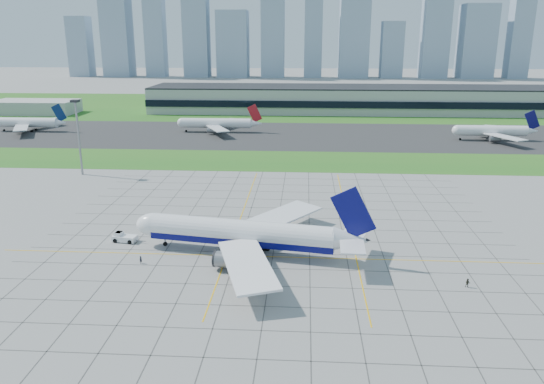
% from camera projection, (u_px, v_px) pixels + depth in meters
% --- Properties ---
extents(ground, '(1400.00, 1400.00, 0.00)m').
position_uv_depth(ground, '(273.00, 253.00, 116.56)').
color(ground, '#9C9C97').
rests_on(ground, ground).
extents(grass_median, '(700.00, 35.00, 0.04)m').
position_uv_depth(grass_median, '(287.00, 161.00, 202.72)').
color(grass_median, '#20671D').
rests_on(grass_median, ground).
extents(asphalt_taxiway, '(700.00, 75.00, 0.04)m').
position_uv_depth(asphalt_taxiway, '(291.00, 135.00, 255.37)').
color(asphalt_taxiway, '#383838').
rests_on(asphalt_taxiway, ground).
extents(grass_far, '(700.00, 145.00, 0.04)m').
position_uv_depth(grass_far, '(296.00, 106.00, 360.67)').
color(grass_far, '#20671D').
rests_on(grass_far, ground).
extents(apron_markings, '(120.00, 130.00, 0.03)m').
position_uv_depth(apron_markings, '(278.00, 235.00, 127.15)').
color(apron_markings, '#474744').
rests_on(apron_markings, ground).
extents(terminal, '(260.00, 43.00, 15.80)m').
position_uv_depth(terminal, '(359.00, 99.00, 331.98)').
color(terminal, '#B7B7B2').
rests_on(terminal, ground).
extents(service_block, '(50.00, 25.00, 8.00)m').
position_uv_depth(service_block, '(35.00, 107.00, 326.10)').
color(service_block, '#B7B7B2').
rests_on(service_block, ground).
extents(light_mast, '(2.50, 2.50, 25.60)m').
position_uv_depth(light_mast, '(78.00, 128.00, 178.43)').
color(light_mast, gray).
rests_on(light_mast, ground).
extents(city_skyline, '(523.00, 32.40, 160.00)m').
position_uv_depth(city_skyline, '(293.00, 24.00, 598.19)').
color(city_skyline, '#889EB3').
rests_on(city_skyline, ground).
extents(airliner, '(53.12, 53.40, 16.82)m').
position_uv_depth(airliner, '(243.00, 234.00, 115.30)').
color(airliner, white).
rests_on(airliner, ground).
extents(pushback_tug, '(8.18, 3.59, 2.25)m').
position_uv_depth(pushback_tug, '(124.00, 237.00, 122.95)').
color(pushback_tug, white).
rests_on(pushback_tug, ground).
extents(crew_near, '(0.69, 0.72, 1.65)m').
position_uv_depth(crew_near, '(141.00, 260.00, 111.08)').
color(crew_near, black).
rests_on(crew_near, ground).
extents(crew_far, '(1.02, 0.88, 1.80)m').
position_uv_depth(crew_far, '(468.00, 283.00, 100.42)').
color(crew_far, black).
rests_on(crew_far, ground).
extents(distant_jet_0, '(34.83, 42.66, 14.08)m').
position_uv_depth(distant_jet_0, '(29.00, 122.00, 264.40)').
color(distant_jet_0, white).
rests_on(distant_jet_0, ground).
extents(distant_jet_1, '(40.04, 42.66, 14.08)m').
position_uv_depth(distant_jet_1, '(217.00, 123.00, 262.38)').
color(distant_jet_1, white).
rests_on(distant_jet_1, ground).
extents(distant_jet_2, '(36.46, 42.66, 14.08)m').
position_uv_depth(distant_jet_2, '(493.00, 131.00, 241.46)').
color(distant_jet_2, white).
rests_on(distant_jet_2, ground).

